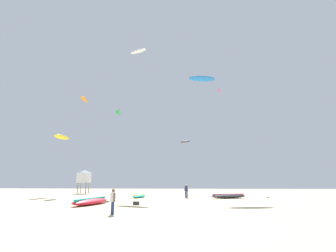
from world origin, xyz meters
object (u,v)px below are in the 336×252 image
(kite_aloft_6, at_px, (219,91))
(kite_aloft_4, at_px, (202,79))
(kite_aloft_1, at_px, (185,142))
(person_foreground, at_px, (113,199))
(kite_aloft_0, at_px, (62,137))
(person_midground, at_px, (186,190))
(kite_grounded_far, at_px, (91,201))
(kite_aloft_3, at_px, (84,99))
(kite_aloft_5, at_px, (118,112))
(lifeguard_tower, at_px, (84,176))
(cooler_box, at_px, (136,203))
(kite_grounded_near, at_px, (139,196))
(kite_aloft_2, at_px, (138,51))
(kite_grounded_mid, at_px, (228,196))

(kite_aloft_6, bearing_deg, kite_aloft_4, -107.60)
(kite_aloft_1, xyz_separation_m, kite_aloft_6, (8.09, 8.11, 12.85))
(person_foreground, height_order, kite_aloft_0, kite_aloft_0)
(person_midground, bearing_deg, kite_grounded_far, -25.75)
(kite_aloft_3, distance_m, kite_aloft_5, 10.13)
(person_foreground, relative_size, kite_aloft_3, 0.47)
(person_foreground, height_order, kite_aloft_6, kite_aloft_6)
(person_midground, relative_size, lifeguard_tower, 0.43)
(kite_aloft_4, distance_m, kite_aloft_6, 18.44)
(person_midground, xyz_separation_m, kite_aloft_0, (-20.08, 4.48, 8.16))
(lifeguard_tower, xyz_separation_m, cooler_box, (13.38, -20.73, -2.89))
(kite_grounded_far, bearing_deg, kite_grounded_near, 73.41)
(kite_grounded_far, bearing_deg, person_foreground, -59.55)
(cooler_box, bearing_deg, kite_aloft_5, 112.54)
(kite_grounded_near, distance_m, kite_aloft_0, 17.02)
(kite_grounded_far, distance_m, kite_aloft_2, 33.47)
(person_foreground, distance_m, kite_aloft_6, 43.85)
(person_midground, distance_m, kite_aloft_1, 13.70)
(kite_grounded_near, bearing_deg, kite_grounded_mid, -2.69)
(kite_grounded_near, xyz_separation_m, kite_aloft_3, (-12.27, 8.86, 16.95))
(person_foreground, distance_m, kite_aloft_3, 33.13)
(kite_aloft_1, height_order, kite_aloft_6, kite_aloft_6)
(lifeguard_tower, bearing_deg, kite_aloft_1, 0.72)
(person_foreground, distance_m, kite_aloft_0, 27.20)
(person_midground, xyz_separation_m, kite_grounded_mid, (5.46, -0.57, -0.77))
(person_midground, xyz_separation_m, kite_grounded_far, (-9.37, -10.10, -0.74))
(kite_aloft_3, bearing_deg, kite_aloft_2, 5.51)
(kite_grounded_far, height_order, kite_aloft_5, kite_aloft_5)
(kite_aloft_4, bearing_deg, person_foreground, -113.37)
(cooler_box, height_order, kite_aloft_2, kite_aloft_2)
(person_midground, height_order, kite_aloft_4, kite_aloft_4)
(kite_grounded_mid, bearing_deg, kite_grounded_near, 177.31)
(kite_aloft_0, xyz_separation_m, kite_aloft_5, (9.32, -0.56, 3.89))
(kite_grounded_mid, bearing_deg, lifeguard_tower, 154.64)
(kite_grounded_near, height_order, kite_grounded_far, kite_grounded_far)
(kite_aloft_2, distance_m, kite_aloft_5, 15.42)
(kite_aloft_5, bearing_deg, lifeguard_tower, 138.18)
(kite_aloft_2, relative_size, kite_aloft_4, 0.89)
(lifeguard_tower, relative_size, cooler_box, 7.41)
(kite_aloft_1, xyz_separation_m, kite_aloft_3, (-18.73, -2.11, 7.86))
(cooler_box, bearing_deg, kite_aloft_6, 65.64)
(person_midground, distance_m, kite_aloft_0, 22.13)
(kite_grounded_far, relative_size, kite_aloft_2, 1.46)
(kite_aloft_3, bearing_deg, kite_grounded_near, -35.82)
(kite_aloft_2, xyz_separation_m, kite_aloft_4, (11.63, -7.81, -9.40))
(kite_grounded_far, height_order, cooler_box, kite_grounded_far)
(person_midground, relative_size, kite_grounded_mid, 0.36)
(kite_aloft_4, height_order, kite_aloft_6, kite_aloft_6)
(cooler_box, height_order, kite_aloft_5, kite_aloft_5)
(kite_aloft_4, bearing_deg, person_midground, -144.50)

